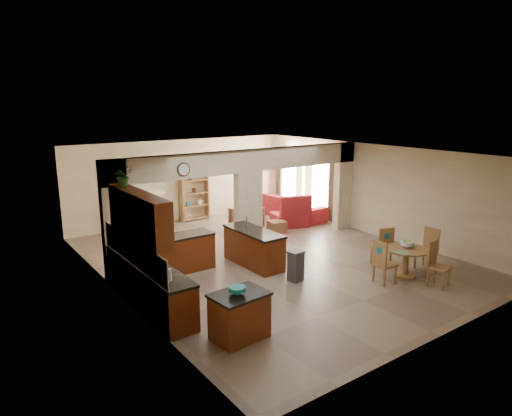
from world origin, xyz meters
TOP-DOWN VIEW (x-y plane):
  - floor at (0.00, 0.00)m, footprint 10.00×10.00m
  - ceiling at (0.00, 0.00)m, footprint 10.00×10.00m
  - wall_back at (0.00, 5.00)m, footprint 8.00×0.00m
  - wall_front at (0.00, -5.00)m, footprint 8.00×0.00m
  - wall_left at (-4.00, 0.00)m, footprint 0.00×10.00m
  - wall_right at (4.00, 0.00)m, footprint 0.00×10.00m
  - partition_left_pier at (-3.70, 1.00)m, footprint 0.60×0.25m
  - partition_center_pier at (0.00, 1.00)m, footprint 0.80×0.25m
  - partition_right_pier at (3.70, 1.00)m, footprint 0.60×0.25m
  - partition_header at (0.00, 1.00)m, footprint 8.00×0.25m
  - kitchen_counter at (-3.26, -0.25)m, footprint 2.52×3.29m
  - upper_cabinets at (-3.82, -0.80)m, footprint 0.35×2.40m
  - peninsula at (-0.60, -0.11)m, footprint 0.70×1.85m
  - wall_clock at (-2.00, 0.85)m, footprint 0.34×0.03m
  - rug at (1.20, 2.10)m, footprint 1.60×1.30m
  - fireplace at (-1.60, 4.83)m, footprint 1.60×0.35m
  - shelving_unit at (0.35, 4.82)m, footprint 1.00×0.32m
  - window_a at (3.97, 2.30)m, footprint 0.02×0.90m
  - window_b at (3.97, 4.00)m, footprint 0.02×0.90m
  - glazed_door at (3.97, 3.15)m, footprint 0.02×0.70m
  - drape_a_left at (3.93, 1.70)m, footprint 0.10×0.28m
  - drape_a_right at (3.93, 2.90)m, footprint 0.10×0.28m
  - drape_b_left at (3.93, 3.40)m, footprint 0.10×0.28m
  - drape_b_right at (3.93, 4.60)m, footprint 0.10×0.28m
  - ceiling_fan at (1.50, 3.00)m, footprint 1.00×1.00m
  - kitchen_island at (-2.94, -2.97)m, footprint 1.02×0.77m
  - teal_bowl at (-2.98, -2.98)m, footprint 0.29×0.29m
  - trash_can at (-0.43, -1.54)m, footprint 0.35×0.31m
  - dining_table at (1.88, -2.83)m, footprint 1.00×1.00m
  - fruit_bowl at (1.95, -2.78)m, footprint 0.32×0.32m
  - sofa at (3.30, 3.06)m, footprint 2.70×1.14m
  - chaise at (2.51, 2.25)m, footprint 1.28×1.15m
  - armchair at (1.02, 2.59)m, footprint 1.00×1.02m
  - ottoman at (1.71, 1.88)m, footprint 0.58×0.58m
  - plant at (-3.82, -0.06)m, footprint 0.46×0.43m
  - chair_north at (1.98, -2.08)m, footprint 0.54×0.54m
  - chair_east at (2.77, -2.82)m, footprint 0.43×0.42m
  - chair_south at (1.94, -3.58)m, footprint 0.48×0.48m
  - chair_west at (1.04, -2.82)m, footprint 0.46×0.46m

SIDE VIEW (x-z plane):
  - floor at x=0.00m, z-range 0.00..0.00m
  - rug at x=1.20m, z-range 0.00..0.01m
  - ottoman at x=1.71m, z-range 0.00..0.36m
  - chaise at x=2.51m, z-range 0.00..0.43m
  - trash_can at x=-0.43m, z-range 0.00..0.66m
  - sofa at x=3.30m, z-range 0.00..0.78m
  - armchair at x=1.02m, z-range 0.00..0.78m
  - kitchen_island at x=-2.94m, z-range 0.00..0.84m
  - peninsula at x=-0.60m, z-range 0.00..0.91m
  - kitchen_counter at x=-3.26m, z-range -0.27..1.20m
  - dining_table at x=1.88m, z-range 0.12..0.81m
  - chair_north at x=1.98m, z-range 0.04..1.07m
  - chair_east at x=2.77m, z-range 0.04..1.07m
  - chair_south at x=1.94m, z-range 0.04..1.07m
  - chair_west at x=1.04m, z-range 0.04..1.07m
  - fireplace at x=-1.60m, z-range 0.01..1.21m
  - fruit_bowl at x=1.95m, z-range 0.68..0.85m
  - shelving_unit at x=0.35m, z-range 0.00..1.80m
  - teal_bowl at x=-2.98m, z-range 0.84..0.98m
  - glazed_door at x=3.97m, z-range 0.00..2.10m
  - partition_center_pier at x=0.00m, z-range 0.00..2.20m
  - drape_a_left at x=3.93m, z-range 0.05..2.35m
  - drape_a_right at x=3.93m, z-range 0.05..2.35m
  - drape_b_left at x=3.93m, z-range 0.05..2.35m
  - drape_b_right at x=3.93m, z-range 0.05..2.35m
  - window_a at x=3.97m, z-range 0.25..2.15m
  - window_b at x=3.97m, z-range 0.25..2.15m
  - partition_left_pier at x=-3.70m, z-range 0.00..2.80m
  - partition_right_pier at x=3.70m, z-range 0.00..2.80m
  - wall_back at x=0.00m, z-range -2.60..5.40m
  - wall_front at x=0.00m, z-range -2.60..5.40m
  - wall_left at x=-4.00m, z-range -3.60..6.40m
  - wall_right at x=4.00m, z-range -3.60..6.40m
  - upper_cabinets at x=-3.82m, z-range 1.47..2.37m
  - wall_clock at x=-2.00m, z-range 2.28..2.62m
  - partition_header at x=0.00m, z-range 2.20..2.80m
  - ceiling_fan at x=1.50m, z-range 2.51..2.61m
  - plant at x=-3.82m, z-range 2.37..2.80m
  - ceiling at x=0.00m, z-range 2.80..2.80m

